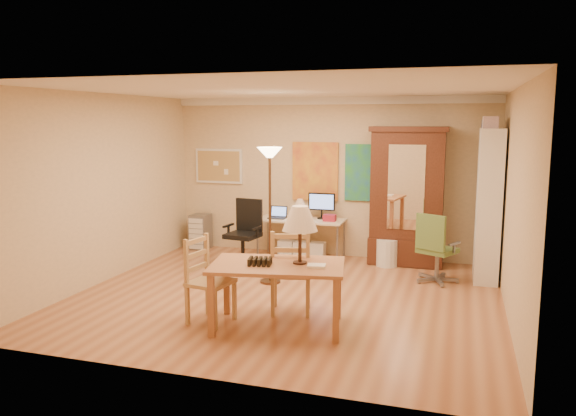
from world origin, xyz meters
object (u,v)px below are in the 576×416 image
(armoire, at_px, (407,205))
(bookshelf, at_px, (488,205))
(computer_desk, at_px, (303,234))
(office_chair_black, at_px, (244,247))
(dining_table, at_px, (286,251))
(office_chair_green, at_px, (436,264))

(armoire, relative_size, bookshelf, 1.01)
(computer_desk, distance_m, bookshelf, 3.03)
(office_chair_black, bearing_deg, computer_desk, 43.57)
(dining_table, relative_size, office_chair_black, 1.52)
(office_chair_green, relative_size, bookshelf, 0.46)
(dining_table, xyz_separation_m, office_chair_green, (1.53, 2.33, -0.60))
(computer_desk, xyz_separation_m, armoire, (1.71, 0.09, 0.56))
(office_chair_green, bearing_deg, bookshelf, 31.36)
(armoire, bearing_deg, dining_table, -107.09)
(computer_desk, xyz_separation_m, office_chair_green, (2.23, -0.88, -0.13))
(office_chair_black, distance_m, armoire, 2.72)
(office_chair_green, height_order, bookshelf, bookshelf)
(dining_table, distance_m, office_chair_green, 2.85)
(office_chair_black, bearing_deg, armoire, 18.44)
(office_chair_black, relative_size, office_chair_green, 1.04)
(bookshelf, bearing_deg, computer_desk, 171.04)
(office_chair_black, bearing_deg, dining_table, -58.94)
(office_chair_black, distance_m, bookshelf, 3.80)
(office_chair_black, height_order, armoire, armoire)
(dining_table, height_order, armoire, armoire)
(computer_desk, bearing_deg, office_chair_black, -136.43)
(office_chair_black, relative_size, armoire, 0.48)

